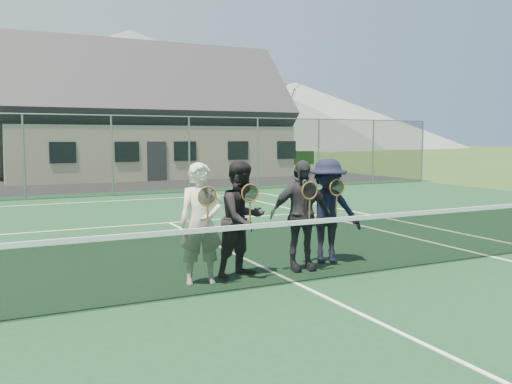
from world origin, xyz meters
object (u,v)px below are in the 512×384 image
(player_a, at_px, (201,224))
(player_d, at_px, (327,211))
(player_c, at_px, (301,215))
(player_b, at_px, (243,219))
(clubhouse, at_px, (145,106))
(tennis_net, at_px, (296,249))

(player_a, height_order, player_d, same)
(player_d, bearing_deg, player_c, -159.33)
(player_b, distance_m, player_c, 1.03)
(player_c, bearing_deg, clubhouse, 81.44)
(tennis_net, relative_size, player_c, 6.49)
(player_c, xyz_separation_m, player_d, (0.69, 0.26, -0.00))
(tennis_net, bearing_deg, player_d, 39.19)
(tennis_net, relative_size, player_b, 6.49)
(player_a, bearing_deg, player_b, 9.90)
(player_c, bearing_deg, player_d, 20.67)
(player_a, height_order, player_c, same)
(player_b, height_order, player_c, same)
(player_a, xyz_separation_m, player_d, (2.45, 0.36, -0.00))
(player_a, relative_size, player_c, 1.00)
(tennis_net, xyz_separation_m, player_d, (1.19, 0.97, 0.38))
(player_a, bearing_deg, tennis_net, -25.85)
(clubhouse, height_order, player_d, clubhouse)
(player_b, relative_size, player_d, 1.00)
(player_a, bearing_deg, player_d, 8.27)
(clubhouse, distance_m, player_a, 24.17)
(player_a, xyz_separation_m, player_b, (0.73, 0.13, -0.00))
(clubhouse, height_order, player_b, clubhouse)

